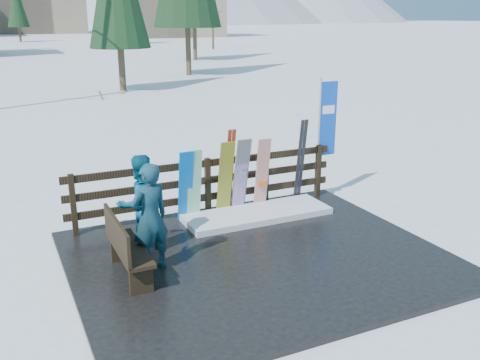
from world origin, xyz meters
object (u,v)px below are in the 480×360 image
rental_flag (326,123)px  person_back (140,204)px  snowboard_0 (186,186)px  snowboard_1 (194,185)px  snowboard_2 (225,178)px  snowboard_4 (241,176)px  snowboard_5 (262,174)px  snowboard_3 (240,179)px  person_front (150,218)px  bench (125,246)px

rental_flag → person_back: size_ratio=1.55×
snowboard_0 → snowboard_1: snowboard_1 is taller
snowboard_1 → snowboard_2: 0.65m
snowboard_4 → snowboard_5: bearing=0.0°
snowboard_5 → rental_flag: (1.67, 0.27, 0.86)m
snowboard_3 → person_back: 2.49m
snowboard_1 → snowboard_0: bearing=180.0°
snowboard_5 → rental_flag: 1.90m
snowboard_1 → snowboard_3: bearing=0.0°
person_back → person_front: bearing=75.6°
snowboard_0 → rental_flag: (3.32, 0.27, 0.90)m
snowboard_3 → person_back: (-2.29, -0.97, 0.13)m
person_back → rental_flag: bearing=-174.8°
rental_flag → person_back: bearing=-164.4°
snowboard_5 → person_back: bearing=-160.8°
snowboard_2 → snowboard_4: (0.34, -0.00, 0.01)m
snowboard_0 → snowboard_3: bearing=-0.0°
bench → snowboard_5: snowboard_5 is taller
bench → person_back: bearing=59.8°
snowboard_5 → rental_flag: rental_flag is taller
snowboard_3 → snowboard_5: snowboard_5 is taller
snowboard_5 → person_front: (-2.83, -1.73, 0.12)m
snowboard_0 → rental_flag: 3.45m
snowboard_2 → rental_flag: 2.64m
snowboard_3 → snowboard_1: bearing=-180.0°
snowboard_1 → person_back: bearing=-143.5°
bench → person_front: (0.43, 0.07, 0.35)m
snowboard_4 → rental_flag: (2.15, 0.27, 0.83)m
person_back → snowboard_3: bearing=-167.4°
snowboard_2 → bench: bearing=-143.7°
snowboard_3 → person_back: size_ratio=0.86×
snowboard_2 → snowboard_5: size_ratio=1.03×
snowboard_4 → snowboard_5: (0.48, 0.00, -0.03)m
snowboard_0 → person_front: person_front is taller
bench → snowboard_4: (2.79, 1.80, 0.26)m
snowboard_3 → person_front: (-2.34, -1.73, 0.16)m
snowboard_2 → snowboard_5: snowboard_2 is taller
snowboard_5 → person_front: 3.32m
snowboard_3 → snowboard_4: 0.07m
snowboard_2 → person_front: size_ratio=0.89×
snowboard_2 → person_front: bearing=-139.4°
snowboard_5 → person_back: (-2.78, -0.97, 0.09)m
snowboard_0 → snowboard_5: bearing=0.0°
bench → snowboard_5: size_ratio=0.99×
snowboard_5 → rental_flag: size_ratio=0.58×
person_back → snowboard_4: bearing=-167.6°
snowboard_3 → snowboard_4: bearing=0.0°
person_front → person_back: bearing=-110.6°
snowboard_2 → rental_flag: size_ratio=0.60×
snowboard_1 → rental_flag: rental_flag is taller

